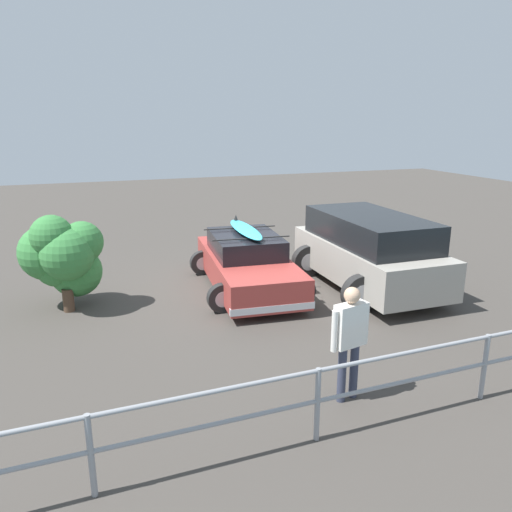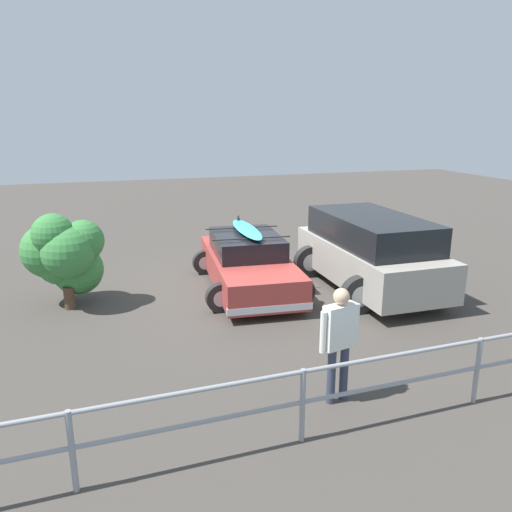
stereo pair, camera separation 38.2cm
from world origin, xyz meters
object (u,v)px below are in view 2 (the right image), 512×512
Objects in this scene: person_bystander at (340,335)px; suv_car at (370,251)px; sedan_car at (248,263)px; bush_near_left at (64,254)px.

suv_car is at bearing -124.93° from person_bystander.
sedan_car is 5.10m from person_bystander.
suv_car reaches higher than person_bystander.
sedan_car is 2.62× the size of person_bystander.
sedan_car is 0.99× the size of suv_car.
suv_car is at bearing 171.29° from bush_near_left.
suv_car is 2.18× the size of bush_near_left.
sedan_car is at bearing -19.38° from suv_car.
bush_near_left reaches higher than suv_car.
suv_car is (-2.68, 0.94, 0.30)m from sedan_car.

